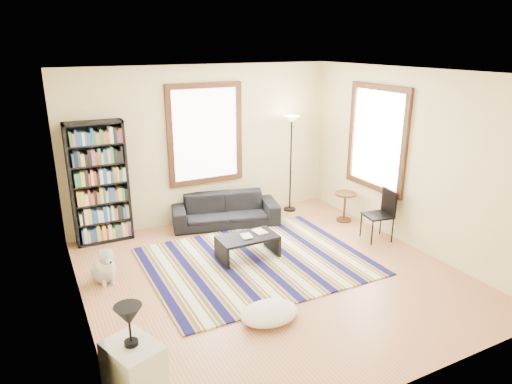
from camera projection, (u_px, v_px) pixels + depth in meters
name	position (u px, v px, depth m)	size (l,w,h in m)	color
floor	(272.00, 278.00, 6.52)	(5.00, 5.00, 0.10)	tan
ceiling	(275.00, 69.00, 5.61)	(5.00, 5.00, 0.10)	white
wall_back	(204.00, 144.00, 8.22)	(5.00, 0.10, 2.80)	beige
wall_front	(418.00, 258.00, 3.91)	(5.00, 0.10, 2.80)	beige
wall_left	(69.00, 212.00, 4.96)	(0.10, 5.00, 2.80)	beige
wall_right	(414.00, 160.00, 7.17)	(0.10, 5.00, 2.80)	beige
window_back	(205.00, 134.00, 8.09)	(1.20, 0.06, 1.60)	white
window_right	(377.00, 138.00, 7.75)	(0.06, 1.20, 1.60)	white
rug	(257.00, 261.00, 6.89)	(3.20, 2.56, 0.02)	#0D0D41
sofa	(225.00, 210.00, 8.22)	(1.89, 0.74, 0.55)	black
bookshelf	(99.00, 183.00, 7.32)	(0.90, 0.30, 2.00)	black
coffee_table	(248.00, 247.00, 6.96)	(0.90, 0.50, 0.36)	black
book_a	(242.00, 237.00, 6.86)	(0.15, 0.21, 0.02)	beige
book_b	(255.00, 233.00, 7.01)	(0.24, 0.17, 0.02)	beige
floor_cushion	(269.00, 313.00, 5.43)	(0.73, 0.55, 0.18)	silver
floor_lamp	(291.00, 164.00, 8.72)	(0.30, 0.30, 1.86)	black
side_table	(345.00, 207.00, 8.39)	(0.40, 0.40, 0.54)	#4B2C12
folding_chair	(378.00, 215.00, 7.54)	(0.42, 0.40, 0.86)	black
white_cabinet	(135.00, 378.00, 4.01)	(0.38, 0.50, 0.70)	silver
table_lamp	(130.00, 326.00, 3.84)	(0.24, 0.24, 0.38)	black
dog	(103.00, 264.00, 6.25)	(0.38, 0.53, 0.53)	silver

